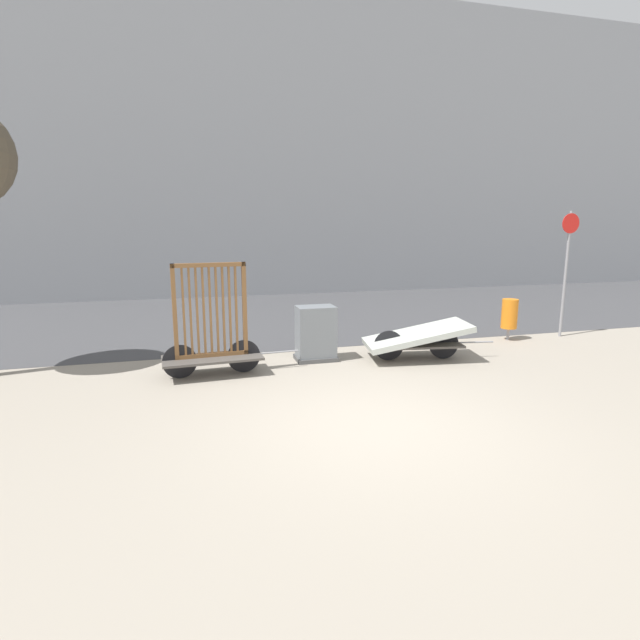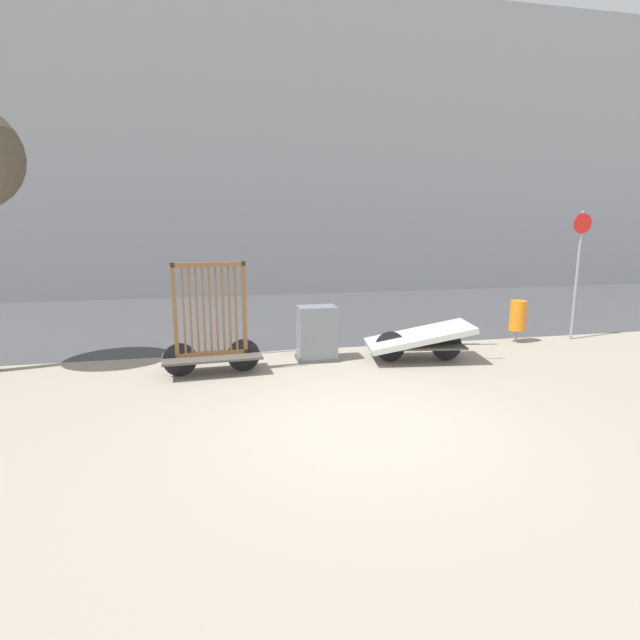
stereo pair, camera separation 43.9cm
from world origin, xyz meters
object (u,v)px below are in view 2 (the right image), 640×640
(utility_cabinet, at_px, (317,335))
(sign_post, at_px, (578,262))
(bike_cart_with_mattress, at_px, (419,338))
(bike_cart_with_bedframe, at_px, (212,338))
(trash_bin, at_px, (518,316))

(utility_cabinet, xyz_separation_m, sign_post, (6.00, 0.48, 1.26))
(bike_cart_with_mattress, xyz_separation_m, utility_cabinet, (-1.88, 0.47, 0.05))
(bike_cart_with_bedframe, height_order, trash_bin, bike_cart_with_bedframe)
(bike_cart_with_mattress, height_order, sign_post, sign_post)
(bike_cart_with_mattress, height_order, trash_bin, trash_bin)
(bike_cart_with_mattress, xyz_separation_m, sign_post, (4.12, 0.95, 1.31))
(bike_cart_with_bedframe, distance_m, utility_cabinet, 2.02)
(trash_bin, bearing_deg, utility_cabinet, -174.02)
(bike_cart_with_mattress, distance_m, sign_post, 4.42)
(bike_cart_with_bedframe, bearing_deg, bike_cart_with_mattress, -3.70)
(trash_bin, xyz_separation_m, sign_post, (1.39, -0.01, 1.15))
(bike_cart_with_bedframe, distance_m, sign_post, 8.09)
(bike_cart_with_bedframe, height_order, bike_cart_with_mattress, bike_cart_with_bedframe)
(utility_cabinet, bearing_deg, bike_cart_with_bedframe, -166.53)
(trash_bin, height_order, sign_post, sign_post)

